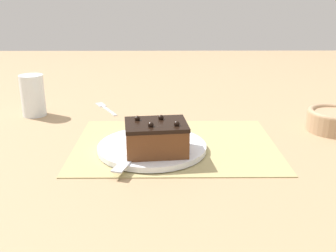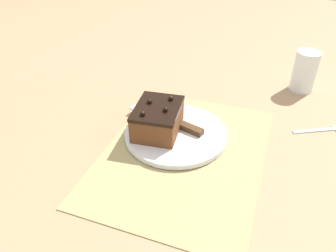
{
  "view_description": "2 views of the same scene",
  "coord_description": "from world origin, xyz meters",
  "px_view_note": "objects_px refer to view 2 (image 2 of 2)",
  "views": [
    {
      "loc": [
        -0.02,
        -0.84,
        0.34
      ],
      "look_at": [
        -0.02,
        -0.07,
        0.07
      ],
      "focal_mm": 42.0,
      "sensor_mm": 36.0,
      "label": 1
    },
    {
      "loc": [
        0.53,
        0.16,
        0.47
      ],
      "look_at": [
        -0.05,
        -0.06,
        0.03
      ],
      "focal_mm": 35.0,
      "sensor_mm": 36.0,
      "label": 2
    }
  ],
  "objects_px": {
    "chocolate_cake": "(158,119)",
    "dessert_fork": "(328,129)",
    "cake_plate": "(176,133)",
    "drinking_glass": "(305,71)",
    "serving_knife": "(177,124)"
  },
  "relations": [
    {
      "from": "chocolate_cake",
      "to": "dessert_fork",
      "type": "distance_m",
      "value": 0.42
    },
    {
      "from": "cake_plate",
      "to": "serving_knife",
      "type": "distance_m",
      "value": 0.03
    },
    {
      "from": "cake_plate",
      "to": "chocolate_cake",
      "type": "relative_size",
      "value": 1.74
    },
    {
      "from": "chocolate_cake",
      "to": "dessert_fork",
      "type": "height_order",
      "value": "chocolate_cake"
    },
    {
      "from": "dessert_fork",
      "to": "serving_knife",
      "type": "bearing_deg",
      "value": -97.16
    },
    {
      "from": "serving_knife",
      "to": "dessert_fork",
      "type": "height_order",
      "value": "serving_knife"
    },
    {
      "from": "chocolate_cake",
      "to": "serving_knife",
      "type": "relative_size",
      "value": 0.65
    },
    {
      "from": "chocolate_cake",
      "to": "serving_knife",
      "type": "distance_m",
      "value": 0.06
    },
    {
      "from": "cake_plate",
      "to": "chocolate_cake",
      "type": "distance_m",
      "value": 0.06
    },
    {
      "from": "cake_plate",
      "to": "serving_knife",
      "type": "xyz_separation_m",
      "value": [
        -0.02,
        -0.0,
        0.01
      ]
    },
    {
      "from": "drinking_glass",
      "to": "cake_plate",
      "type": "bearing_deg",
      "value": -38.13
    },
    {
      "from": "chocolate_cake",
      "to": "drinking_glass",
      "type": "distance_m",
      "value": 0.47
    },
    {
      "from": "serving_knife",
      "to": "drinking_glass",
      "type": "height_order",
      "value": "drinking_glass"
    },
    {
      "from": "cake_plate",
      "to": "dessert_fork",
      "type": "bearing_deg",
      "value": 114.32
    },
    {
      "from": "drinking_glass",
      "to": "dessert_fork",
      "type": "height_order",
      "value": "drinking_glass"
    }
  ]
}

